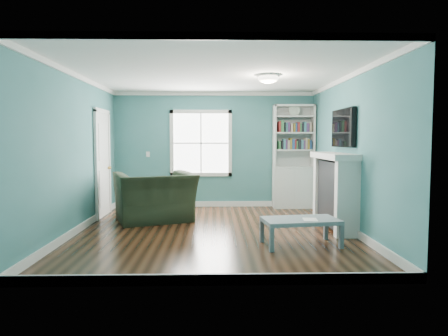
{
  "coord_description": "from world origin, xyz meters",
  "views": [
    {
      "loc": [
        0.01,
        -6.57,
        1.52
      ],
      "look_at": [
        0.17,
        0.4,
        1.03
      ],
      "focal_mm": 32.0,
      "sensor_mm": 36.0,
      "label": 1
    }
  ],
  "objects": [
    {
      "name": "ceiling_fixture",
      "position": [
        0.9,
        0.1,
        2.55
      ],
      "size": [
        0.38,
        0.38,
        0.15
      ],
      "color": "white",
      "rests_on": "room_walls"
    },
    {
      "name": "room_walls",
      "position": [
        0.0,
        0.0,
        1.58
      ],
      "size": [
        5.0,
        5.0,
        5.0
      ],
      "color": "#327372",
      "rests_on": "ground"
    },
    {
      "name": "door",
      "position": [
        -2.22,
        1.4,
        1.07
      ],
      "size": [
        0.12,
        0.98,
        2.17
      ],
      "color": "silver",
      "rests_on": "ground"
    },
    {
      "name": "window",
      "position": [
        -0.3,
        2.49,
        1.45
      ],
      "size": [
        1.4,
        0.06,
        1.5
      ],
      "color": "white",
      "rests_on": "room_walls"
    },
    {
      "name": "coffee_table",
      "position": [
        1.25,
        -0.92,
        0.34
      ],
      "size": [
        1.14,
        0.72,
        0.39
      ],
      "rotation": [
        0.0,
        0.0,
        0.14
      ],
      "color": "#545F65",
      "rests_on": "ground"
    },
    {
      "name": "recliner",
      "position": [
        -1.12,
        0.89,
        0.61
      ],
      "size": [
        1.63,
        1.34,
        1.22
      ],
      "primitive_type": "imported",
      "rotation": [
        0.0,
        0.0,
        -2.78
      ],
      "color": "black",
      "rests_on": "ground"
    },
    {
      "name": "light_switch",
      "position": [
        -1.5,
        2.48,
        1.2
      ],
      "size": [
        0.08,
        0.01,
        0.12
      ],
      "primitive_type": "cube",
      "color": "white",
      "rests_on": "room_walls"
    },
    {
      "name": "fireplace",
      "position": [
        2.08,
        0.2,
        0.64
      ],
      "size": [
        0.44,
        1.58,
        1.3
      ],
      "color": "black",
      "rests_on": "ground"
    },
    {
      "name": "bookshelf",
      "position": [
        1.77,
        2.3,
        0.92
      ],
      "size": [
        0.9,
        0.35,
        2.31
      ],
      "color": "silver",
      "rests_on": "ground"
    },
    {
      "name": "tv",
      "position": [
        2.2,
        0.2,
        1.72
      ],
      "size": [
        0.06,
        1.1,
        0.65
      ],
      "primitive_type": "cube",
      "color": "black",
      "rests_on": "fireplace"
    },
    {
      "name": "trim",
      "position": [
        0.0,
        0.0,
        1.24
      ],
      "size": [
        4.5,
        5.0,
        2.6
      ],
      "color": "white",
      "rests_on": "ground"
    },
    {
      "name": "paper_sheet",
      "position": [
        1.37,
        -0.98,
        0.39
      ],
      "size": [
        0.22,
        0.26,
        0.0
      ],
      "primitive_type": "cube",
      "rotation": [
        0.0,
        0.0,
        -0.1
      ],
      "color": "white",
      "rests_on": "coffee_table"
    },
    {
      "name": "floor",
      "position": [
        0.0,
        0.0,
        0.0
      ],
      "size": [
        5.0,
        5.0,
        0.0
      ],
      "primitive_type": "plane",
      "color": "black",
      "rests_on": "ground"
    }
  ]
}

